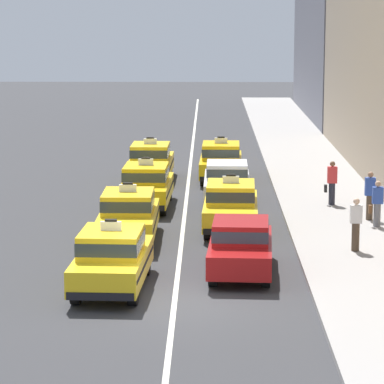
{
  "coord_description": "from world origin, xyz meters",
  "views": [
    {
      "loc": [
        0.86,
        -26.13,
        7.56
      ],
      "look_at": [
        0.31,
        9.03,
        1.3
      ],
      "focal_mm": 97.83,
      "sensor_mm": 36.0,
      "label": 1
    }
  ],
  "objects": [
    {
      "name": "pedestrian_near_crosswalk",
      "position": [
        6.62,
        8.89,
        0.94
      ],
      "size": [
        0.47,
        0.24,
        1.57
      ],
      "color": "slate",
      "rests_on": "sidewalk_curb"
    },
    {
      "name": "ground_plane",
      "position": [
        0.0,
        0.0,
        0.0
      ],
      "size": [
        160.0,
        160.0,
        0.0
      ],
      "primitive_type": "plane",
      "color": "#353538"
    },
    {
      "name": "lane_stripe_left_right",
      "position": [
        0.0,
        20.0,
        0.0
      ],
      "size": [
        0.14,
        80.0,
        0.01
      ],
      "primitive_type": "cube",
      "color": "silver",
      "rests_on": "ground"
    },
    {
      "name": "taxi_left_nearest",
      "position": [
        -1.73,
        1.24,
        0.88
      ],
      "size": [
        2.01,
        4.63,
        1.96
      ],
      "color": "black",
      "rests_on": "ground"
    },
    {
      "name": "pedestrian_by_storefront",
      "position": [
        6.55,
        10.03,
        1.02
      ],
      "size": [
        0.36,
        0.24,
        1.71
      ],
      "color": "#473828",
      "rests_on": "sidewalk_curb"
    },
    {
      "name": "sidewalk_curb",
      "position": [
        5.6,
        15.0,
        0.07
      ],
      "size": [
        4.0,
        90.0,
        0.15
      ],
      "primitive_type": "cube",
      "color": "#9E9993",
      "rests_on": "ground"
    },
    {
      "name": "pedestrian_trailing",
      "position": [
        5.39,
        5.25,
        0.99
      ],
      "size": [
        0.36,
        0.24,
        1.65
      ],
      "color": "#473828",
      "rests_on": "sidewalk_curb"
    },
    {
      "name": "taxi_left_second",
      "position": [
        -1.73,
        7.12,
        0.88
      ],
      "size": [
        1.84,
        4.57,
        1.96
      ],
      "color": "black",
      "rests_on": "ground"
    },
    {
      "name": "taxi_right_second",
      "position": [
        1.64,
        8.87,
        0.88
      ],
      "size": [
        1.97,
        4.62,
        1.96
      ],
      "color": "black",
      "rests_on": "ground"
    },
    {
      "name": "sedan_right_third",
      "position": [
        1.6,
        14.1,
        0.85
      ],
      "size": [
        1.82,
        4.32,
        1.58
      ],
      "color": "black",
      "rests_on": "ground"
    },
    {
      "name": "pedestrian_far_corner",
      "position": [
        5.54,
        12.85,
        0.98
      ],
      "size": [
        0.47,
        0.24,
        1.66
      ],
      "color": "#23232D",
      "rests_on": "sidewalk_curb"
    },
    {
      "name": "sedan_right_nearest",
      "position": [
        1.8,
        2.94,
        0.85
      ],
      "size": [
        1.99,
        4.39,
        1.58
      ],
      "color": "black",
      "rests_on": "ground"
    },
    {
      "name": "taxi_right_fourth",
      "position": [
        1.42,
        19.27,
        0.88
      ],
      "size": [
        1.92,
        4.6,
        1.96
      ],
      "color": "black",
      "rests_on": "ground"
    },
    {
      "name": "taxi_left_fourth",
      "position": [
        -1.66,
        18.99,
        0.88
      ],
      "size": [
        1.91,
        4.6,
        1.96
      ],
      "color": "black",
      "rests_on": "ground"
    },
    {
      "name": "taxi_left_third",
      "position": [
        -1.49,
        12.87,
        0.88
      ],
      "size": [
        1.94,
        4.61,
        1.96
      ],
      "color": "black",
      "rests_on": "ground"
    }
  ]
}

